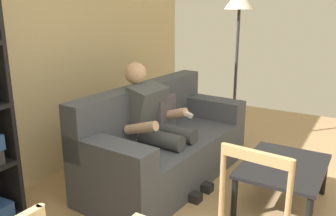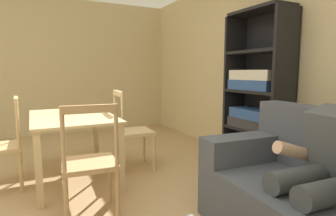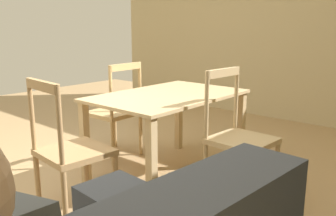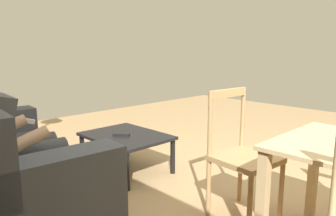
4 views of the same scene
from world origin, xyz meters
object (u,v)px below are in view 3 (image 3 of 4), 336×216
at_px(dining_table, 168,107).
at_px(dining_chair_facing_couch, 71,152).
at_px(dining_chair_near_wall, 239,138).
at_px(dining_chair_by_doorway, 115,112).

xyz_separation_m(dining_table, dining_chair_facing_couch, (0.98, -0.00, -0.14)).
xyz_separation_m(dining_chair_near_wall, dining_chair_facing_couch, (0.98, -0.69, -0.00)).
bearing_deg(dining_chair_by_doorway, dining_chair_facing_couch, 34.99).
distance_m(dining_table, dining_chair_near_wall, 0.70).
relative_size(dining_table, dining_chair_by_doorway, 1.38).
bearing_deg(dining_chair_facing_couch, dining_chair_by_doorway, -145.01).
xyz_separation_m(dining_table, dining_chair_near_wall, (-0.00, 0.69, -0.14)).
distance_m(dining_table, dining_chair_facing_couch, 0.99).
bearing_deg(dining_chair_facing_couch, dining_chair_near_wall, 144.81).
height_order(dining_chair_facing_couch, dining_chair_by_doorway, dining_chair_facing_couch).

